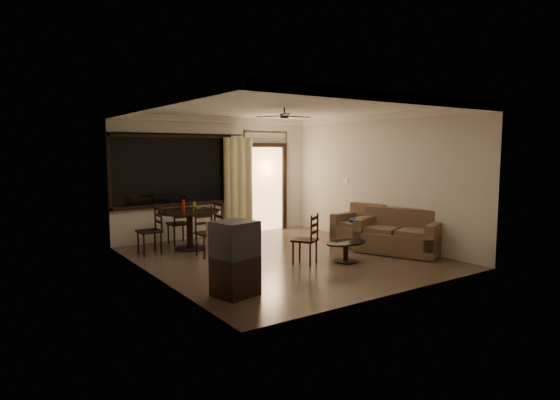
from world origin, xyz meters
TOP-DOWN VIEW (x-y plane):
  - ground at (0.00, 0.00)m, footprint 5.50×5.50m
  - room_shell at (0.59, 1.77)m, footprint 5.50×6.70m
  - dining_table at (-1.16, 1.73)m, footprint 1.27×1.27m
  - dining_chair_west at (-2.00, 1.72)m, footprint 0.42×0.42m
  - dining_chair_east at (-0.33, 1.73)m, footprint 0.42×0.42m
  - dining_chair_south at (-1.16, 0.87)m, footprint 0.42×0.48m
  - dining_chair_north at (-1.17, 2.29)m, footprint 0.42×0.42m
  - tv_cabinet at (-1.90, -1.53)m, footprint 0.65×0.61m
  - sofa at (2.11, -0.96)m, footprint 1.38×1.78m
  - armchair at (1.98, 0.03)m, footprint 0.95×0.95m
  - coffee_table at (0.71, -0.94)m, footprint 0.85×0.51m
  - side_chair at (0.03, -0.62)m, footprint 0.55×0.55m

SIDE VIEW (x-z plane):
  - ground at x=0.00m, z-range 0.00..0.00m
  - coffee_table at x=0.71m, z-range 0.06..0.43m
  - side_chair at x=0.03m, z-range -0.18..0.72m
  - dining_chair_west at x=-2.00m, z-range -0.19..0.76m
  - dining_chair_east at x=-0.33m, z-range -0.19..0.76m
  - dining_chair_north at x=-1.17m, z-range -0.19..0.76m
  - dining_chair_south at x=-1.16m, z-range -0.17..0.78m
  - sofa at x=2.11m, z-range -0.08..0.76m
  - armchair at x=1.98m, z-range -0.07..0.78m
  - tv_cabinet at x=-1.90m, z-range 0.00..1.05m
  - dining_table at x=-1.16m, z-range 0.12..1.13m
  - room_shell at x=0.59m, z-range -0.92..4.58m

